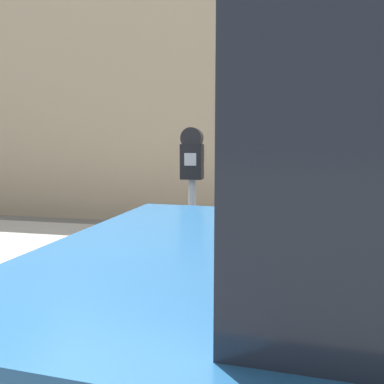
# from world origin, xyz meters

# --- Properties ---
(ground_plane) EXTENTS (60.00, 60.00, 0.00)m
(ground_plane) POSITION_xyz_m (0.00, 0.00, 0.00)
(ground_plane) COLOR slate
(sidewalk) EXTENTS (24.00, 2.80, 0.14)m
(sidewalk) POSITION_xyz_m (0.00, 2.20, 0.07)
(sidewalk) COLOR #ADAAA3
(sidewalk) RESTS_ON ground_plane
(building_facade) EXTENTS (24.00, 0.30, 5.67)m
(building_facade) POSITION_xyz_m (0.00, 4.76, 2.83)
(building_facade) COLOR tan
(building_facade) RESTS_ON ground_plane
(parking_meter) EXTENTS (0.18, 0.14, 1.46)m
(parking_meter) POSITION_xyz_m (0.10, 1.10, 1.15)
(parking_meter) COLOR gray
(parking_meter) RESTS_ON sidewalk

